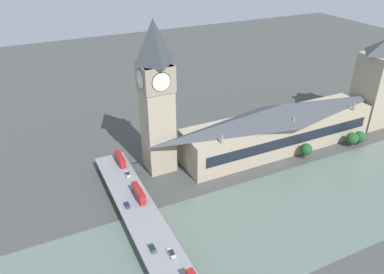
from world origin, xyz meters
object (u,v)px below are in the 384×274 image
Objects in this scene: car_northbound_tail at (127,205)px; car_southbound_mid at (128,174)px; clock_tower at (156,96)px; double_decker_bus_lead at (139,193)px; double_decker_bus_rear at (120,159)px; car_northbound_lead at (171,253)px; car_southbound_tail at (152,248)px; road_bridge at (161,253)px; parliament_hall at (279,127)px; victoria_tower at (376,83)px.

car_southbound_mid is (21.31, -6.87, -0.07)m from car_northbound_tail.
clock_tower is 6.10× the size of double_decker_bus_lead.
double_decker_bus_lead and double_decker_bus_rear have the same top height.
double_decker_bus_rear is 2.44× the size of car_southbound_mid.
double_decker_bus_rear is 2.30× the size of car_northbound_lead.
car_southbound_tail reaches higher than car_southbound_mid.
car_southbound_mid is at bearing -179.44° from double_decker_bus_rear.
car_southbound_tail is (-55.20, 24.35, -32.59)m from clock_tower.
road_bridge is 49.96m from car_southbound_mid.
car_northbound_lead is 53.07m from car_southbound_mid.
double_decker_bus_rear is (29.34, -0.56, -0.02)m from double_decker_bus_lead.
clock_tower is 6.68× the size of double_decker_bus_rear.
double_decker_bus_lead reaches higher than car_southbound_mid.
car_northbound_lead is at bearing 121.08° from parliament_hall.
car_northbound_tail reaches higher than car_northbound_lead.
double_decker_bus_lead is 2.51× the size of car_northbound_lead.
parliament_hall is at bearing -79.47° from double_decker_bus_lead.
double_decker_bus_rear is at bearing -1.09° from double_decker_bus_lead.
parliament_hall is 1.49× the size of clock_tower.
clock_tower reaches higher than victoria_tower.
car_northbound_tail reaches higher than road_bridge.
parliament_hall is 85.34m from double_decker_bus_lead.
parliament_hall reaches higher than road_bridge.
car_southbound_tail is (-26.65, -1.01, -0.07)m from car_northbound_tail.
car_southbound_tail is at bearing 45.12° from car_northbound_lead.
road_bridge is (-57.07, 21.76, -34.25)m from clock_tower.
car_northbound_lead reaches higher than car_southbound_tail.
car_northbound_lead reaches higher than car_southbound_mid.
car_northbound_tail is (28.51, 3.59, 1.72)m from road_bridge.
clock_tower is at bearing -41.60° from car_northbound_tail.
double_decker_bus_lead is at bearing 100.53° from parliament_hall.
car_northbound_tail is (-18.77, 89.97, -6.79)m from parliament_hall.
clock_tower is at bearing 85.78° from victoria_tower.
road_bridge is at bearing 177.03° from double_decker_bus_rear.
car_northbound_tail is at bearing 117.33° from double_decker_bus_lead.
double_decker_bus_lead is at bearing 177.89° from car_southbound_mid.
victoria_tower is 13.89× the size of car_northbound_tail.
double_decker_bus_lead is 35.02m from car_northbound_lead.
car_northbound_lead is (-60.32, 19.21, -32.58)m from clock_tower.
car_northbound_tail is 26.67m from car_southbound_tail.
road_bridge is at bearing 118.70° from parliament_hall.
double_decker_bus_lead is at bearing 142.93° from clock_tower.
parliament_hall reaches higher than car_southbound_mid.
double_decker_bus_lead is 1.10× the size of double_decker_bus_rear.
car_northbound_lead is (-50.59, 151.19, -20.01)m from victoria_tower.
clock_tower is at bearing -102.13° from double_decker_bus_rear.
car_northbound_lead is (-64.31, 0.62, -1.96)m from double_decker_bus_rear.
double_decker_bus_lead is 7.24m from car_northbound_tail.
double_decker_bus_lead is 18.22m from car_southbound_mid.
double_decker_bus_lead is at bearing 95.90° from victoria_tower.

